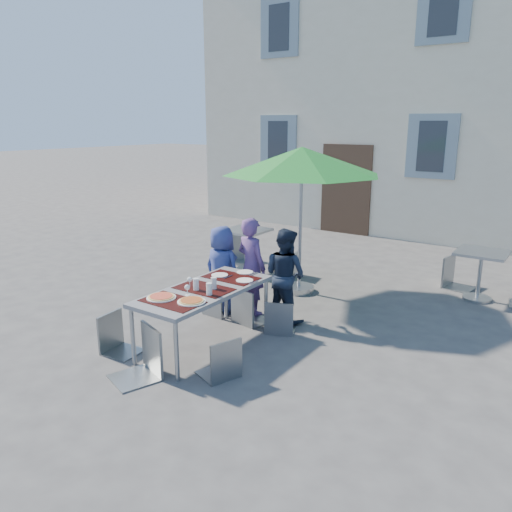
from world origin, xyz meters
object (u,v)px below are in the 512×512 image
Objects in this scene: patio_umbrella at (302,162)px; cafe_table_0 at (246,242)px; chair_4 at (221,335)px; chair_5 at (141,323)px; chair_1 at (247,284)px; dining_table at (204,293)px; child_1 at (251,266)px; bg_chair_l_0 at (241,232)px; child_2 at (285,275)px; cafe_table_1 at (481,266)px; chair_0 at (216,283)px; child_0 at (222,269)px; bg_chair_r_0 at (290,250)px; pizza_near_right at (191,301)px; chair_3 at (115,310)px; pizza_near_left at (161,297)px; bg_chair_l_1 at (456,253)px; chair_2 at (280,298)px.

cafe_table_0 is (-1.41, 0.46, -1.55)m from patio_umbrella.
chair_5 is at bearing -148.36° from chair_4.
dining_table is at bearing -91.23° from chair_1.
child_1 is at bearing 117.10° from chair_1.
child_2 is at bearing -42.30° from bg_chair_l_0.
cafe_table_1 is (2.61, 2.50, -0.16)m from child_1.
chair_0 is at bearing -178.75° from chair_1.
child_0 is 0.64m from chair_1.
child_2 is 2.09m from bg_chair_r_0.
chair_1 is at bearing 97.71° from pizza_near_right.
chair_3 reaches higher than bg_chair_r_0.
chair_3 is at bearing -163.74° from pizza_near_right.
child_2 reaches higher than chair_0.
child_0 is at bearing -64.23° from cafe_table_0.
chair_4 is 4.09m from cafe_table_0.
pizza_near_right is at bearing -63.68° from cafe_table_0.
chair_0 is at bearing -106.35° from patio_umbrella.
bg_chair_l_0 is at bearing 114.11° from pizza_near_left.
chair_0 is 1.06× the size of cafe_table_0.
child_2 reaches higher than bg_chair_l_1.
pizza_near_right is 3.78m from cafe_table_0.
bg_chair_l_1 is (2.77, 4.91, 0.06)m from chair_3.
chair_5 is (0.73, -0.25, 0.10)m from chair_3.
child_2 is at bearing -164.99° from child_0.
pizza_near_right is 1.38m from chair_2.
chair_2 reaches higher than pizza_near_left.
bg_chair_l_1 is at bearing -113.66° from child_1.
chair_0 is at bearing -60.84° from bg_chair_l_0.
chair_5 is at bearing 105.18° from child_1.
bg_chair_l_0 reaches higher than chair_0.
cafe_table_0 is (-1.67, 3.39, -0.20)m from pizza_near_right.
chair_0 is (-0.91, -0.42, -0.17)m from child_2.
dining_table is 1.30× the size of child_1.
cafe_table_1 is (2.63, 4.28, -0.22)m from pizza_near_left.
child_2 reaches higher than chair_2.
patio_umbrella is at bearing -60.13° from child_2.
pizza_near_right is 0.37× the size of chair_4.
bg_chair_l_1 is at bearing 39.60° from patio_umbrella.
bg_chair_l_0 is (-2.14, 3.85, -0.16)m from pizza_near_right.
pizza_near_right is at bearing 16.26° from chair_3.
chair_2 is 3.44m from cafe_table_1.
dining_table is 0.58m from pizza_near_left.
chair_5 is 5.55m from bg_chair_l_1.
patio_umbrella reaches higher than chair_5.
child_2 is 0.55m from chair_1.
cafe_table_1 is (2.50, 4.72, -0.07)m from chair_5.
chair_1 is at bearing -53.89° from cafe_table_0.
patio_umbrella is 3.00× the size of bg_chair_r_0.
chair_1 is 1.07× the size of chair_3.
chair_1 is 0.97× the size of bg_chair_l_1.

